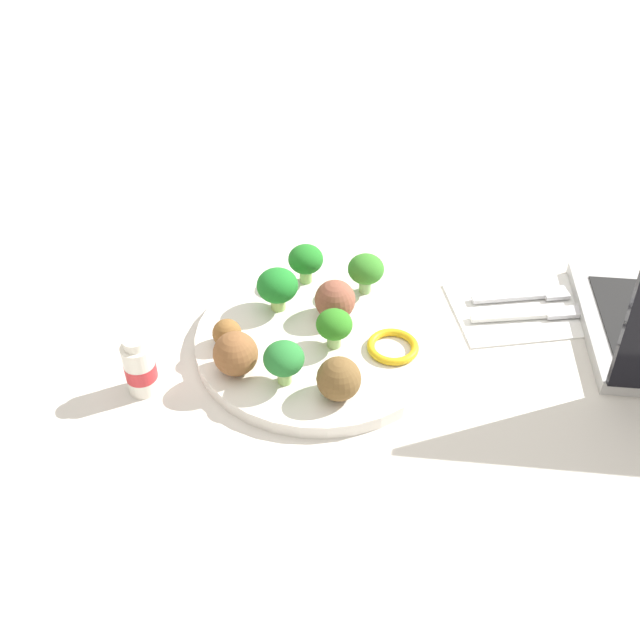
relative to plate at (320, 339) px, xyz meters
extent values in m
plane|color=silver|center=(0.00, 0.00, -0.01)|extent=(4.00, 4.00, 0.00)
cylinder|color=white|center=(0.00, 0.00, 0.00)|extent=(0.28, 0.28, 0.02)
cylinder|color=#A6CE70|center=(-0.04, 0.06, 0.02)|extent=(0.02, 0.02, 0.02)
ellipsoid|color=#1F7B28|center=(-0.04, 0.06, 0.04)|extent=(0.05, 0.05, 0.04)
cylinder|color=#A2D173|center=(-0.05, -0.06, 0.02)|extent=(0.01, 0.01, 0.02)
ellipsoid|color=#287932|center=(-0.05, -0.06, 0.04)|extent=(0.04, 0.04, 0.03)
cylinder|color=#A1D073|center=(0.01, 0.10, 0.02)|extent=(0.02, 0.02, 0.02)
ellipsoid|color=#217824|center=(0.01, 0.10, 0.04)|extent=(0.04, 0.04, 0.03)
cylinder|color=#9DC376|center=(0.01, -0.02, 0.02)|extent=(0.02, 0.02, 0.02)
ellipsoid|color=#2F7E20|center=(0.01, -0.02, 0.04)|extent=(0.04, 0.04, 0.03)
cylinder|color=#96C97C|center=(0.07, 0.06, 0.02)|extent=(0.01, 0.01, 0.02)
ellipsoid|color=#378128|center=(0.07, 0.06, 0.04)|extent=(0.04, 0.04, 0.03)
sphere|color=brown|center=(-0.10, -0.04, 0.03)|extent=(0.05, 0.05, 0.05)
sphere|color=brown|center=(0.02, 0.03, 0.03)|extent=(0.05, 0.05, 0.05)
sphere|color=brown|center=(-0.01, -0.10, 0.03)|extent=(0.05, 0.05, 0.05)
sphere|color=brown|center=(-0.10, 0.01, 0.02)|extent=(0.03, 0.03, 0.03)
torus|color=gold|center=(0.07, -0.05, 0.01)|extent=(0.06, 0.06, 0.01)
cube|color=white|center=(0.25, 0.00, -0.01)|extent=(0.18, 0.14, 0.01)
cube|color=silver|center=(0.24, 0.02, 0.00)|extent=(0.09, 0.02, 0.01)
cube|color=silver|center=(0.30, 0.01, 0.00)|extent=(0.03, 0.03, 0.01)
cube|color=white|center=(0.22, -0.01, 0.00)|extent=(0.09, 0.03, 0.01)
cube|color=silver|center=(0.30, -0.02, 0.00)|extent=(0.06, 0.03, 0.01)
cylinder|color=white|center=(-0.20, -0.02, 0.02)|extent=(0.03, 0.03, 0.06)
cylinder|color=red|center=(-0.20, -0.02, 0.02)|extent=(0.03, 0.03, 0.02)
cylinder|color=silver|center=(-0.20, -0.02, 0.06)|extent=(0.02, 0.02, 0.01)
camera|label=1|loc=(-0.15, -0.57, 0.52)|focal=39.06mm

